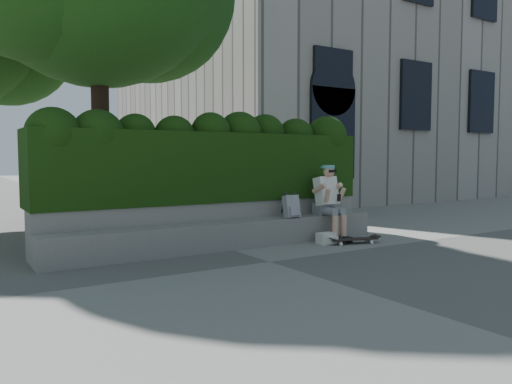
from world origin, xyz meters
TOP-DOWN VIEW (x-y plane):
  - ground at (0.00, 0.00)m, footprint 80.00×80.00m
  - bench_ledge at (0.00, 1.25)m, footprint 6.00×0.45m
  - planter_wall at (0.00, 1.73)m, footprint 6.00×0.50m
  - hedge at (0.00, 1.95)m, footprint 6.00×1.00m
  - building at (9.00, 11.00)m, footprint 12.00×12.00m
  - person at (2.03, 1.07)m, footprint 0.40×0.76m
  - skateboard at (2.12, 0.48)m, footprint 0.89×0.43m
  - backpack_plaid at (1.24, 1.15)m, footprint 0.28×0.15m
  - backpack_ground at (1.69, 0.73)m, footprint 0.30×0.22m

SIDE VIEW (x-z plane):
  - ground at x=0.00m, z-range 0.00..0.00m
  - skateboard at x=2.12m, z-range 0.03..0.12m
  - backpack_ground at x=1.69m, z-range 0.00..0.19m
  - bench_ledge at x=0.00m, z-range 0.00..0.45m
  - planter_wall at x=0.00m, z-range 0.00..0.75m
  - backpack_plaid at x=1.24m, z-range 0.45..0.85m
  - person at x=2.03m, z-range 0.06..1.44m
  - hedge at x=0.00m, z-range 0.75..1.95m
  - building at x=9.00m, z-range 0.00..15.00m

